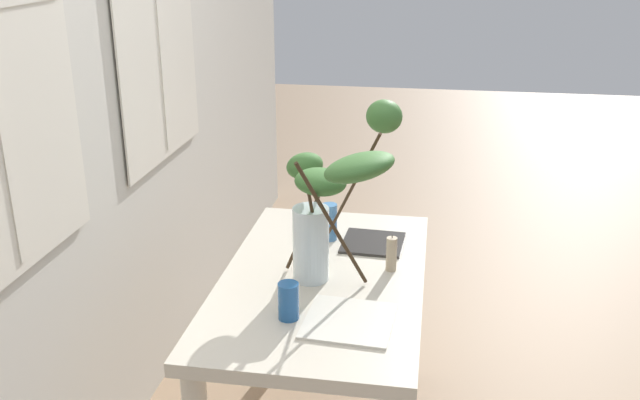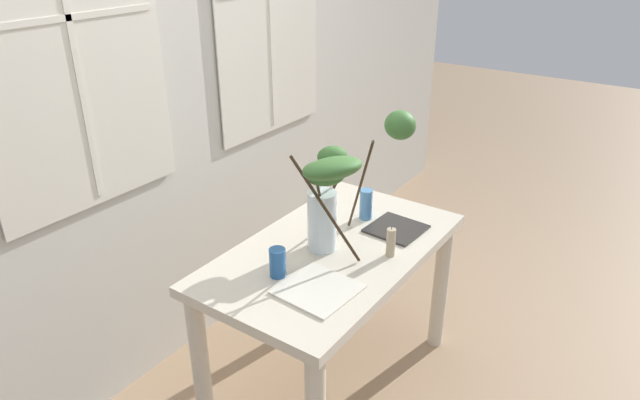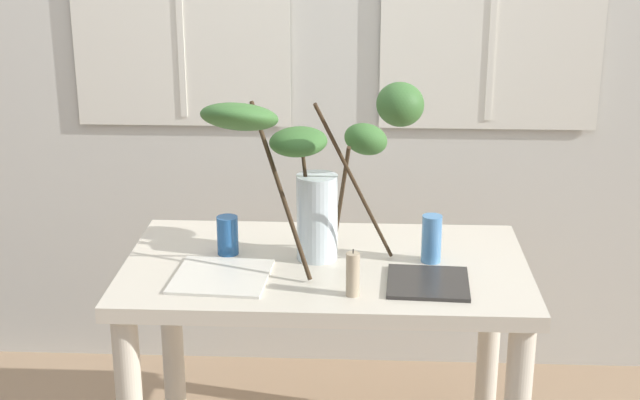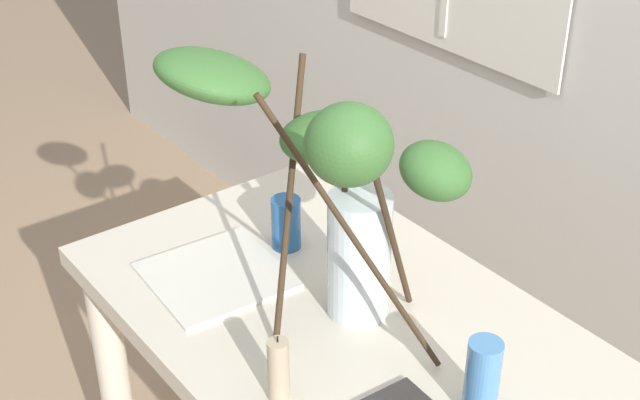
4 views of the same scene
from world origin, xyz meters
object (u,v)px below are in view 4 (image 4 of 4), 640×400
at_px(dining_table, 351,375).
at_px(pillar_candle, 278,370).
at_px(vase_with_branches, 326,177).
at_px(drinking_glass_blue_left, 286,223).
at_px(drinking_glass_blue_right, 482,377).
at_px(plate_square_left, 216,275).

bearing_deg(dining_table, pillar_candle, -70.15).
distance_m(dining_table, vase_with_branches, 0.47).
relative_size(drinking_glass_blue_left, pillar_candle, 0.88).
relative_size(vase_with_branches, drinking_glass_blue_left, 5.68).
bearing_deg(drinking_glass_blue_right, vase_with_branches, -170.00).
bearing_deg(drinking_glass_blue_right, dining_table, -175.46).
height_order(vase_with_branches, pillar_candle, vase_with_branches).
distance_m(drinking_glass_blue_right, plate_square_left, 0.65).
height_order(dining_table, plate_square_left, plate_square_left).
distance_m(drinking_glass_blue_right, pillar_candle, 0.35).
distance_m(vase_with_branches, drinking_glass_blue_left, 0.39).
bearing_deg(vase_with_branches, dining_table, 44.71).
bearing_deg(plate_square_left, dining_table, 23.70).
bearing_deg(drinking_glass_blue_left, drinking_glass_blue_right, -3.06).
bearing_deg(plate_square_left, vase_with_branches, 19.75).
distance_m(vase_with_branches, pillar_candle, 0.35).
height_order(drinking_glass_blue_left, pillar_candle, pillar_candle).
relative_size(dining_table, plate_square_left, 4.50).
bearing_deg(pillar_candle, drinking_glass_blue_left, 143.18).
xyz_separation_m(drinking_glass_blue_right, pillar_candle, (-0.24, -0.26, -0.01)).
bearing_deg(pillar_candle, plate_square_left, 165.01).
height_order(drinking_glass_blue_left, plate_square_left, drinking_glass_blue_left).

